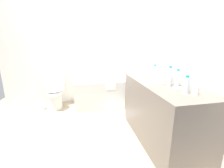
{
  "coord_description": "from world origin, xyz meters",
  "views": [
    {
      "loc": [
        0.01,
        -2.21,
        1.35
      ],
      "look_at": [
        0.51,
        0.14,
        0.7
      ],
      "focal_mm": 24.75,
      "sensor_mm": 36.0,
      "label": 1
    }
  ],
  "objects_px": {
    "bathtub": "(108,91)",
    "water_bottle_0": "(170,77)",
    "water_bottle_1": "(155,72)",
    "drinking_glass_2": "(196,90)",
    "drinking_glass_0": "(150,74)",
    "soap_dish": "(178,88)",
    "water_bottle_2": "(186,85)",
    "bath_mat": "(121,114)",
    "toilet": "(55,93)",
    "drinking_glass_1": "(146,72)",
    "sink_basin": "(159,79)",
    "sink_faucet": "(171,78)",
    "toilet_paper_roll": "(42,107)",
    "water_bottle_3": "(177,78)"
  },
  "relations": [
    {
      "from": "bathtub",
      "to": "water_bottle_0",
      "type": "bearing_deg",
      "value": -72.89
    },
    {
      "from": "water_bottle_1",
      "to": "drinking_glass_2",
      "type": "height_order",
      "value": "water_bottle_1"
    },
    {
      "from": "drinking_glass_0",
      "to": "soap_dish",
      "type": "bearing_deg",
      "value": -88.67
    },
    {
      "from": "water_bottle_2",
      "to": "bath_mat",
      "type": "xyz_separation_m",
      "value": [
        -0.35,
        1.26,
        -0.91
      ]
    },
    {
      "from": "drinking_glass_0",
      "to": "bath_mat",
      "type": "distance_m",
      "value": 1.03
    },
    {
      "from": "bathtub",
      "to": "water_bottle_2",
      "type": "bearing_deg",
      "value": -74.76
    },
    {
      "from": "toilet",
      "to": "water_bottle_0",
      "type": "bearing_deg",
      "value": 43.31
    },
    {
      "from": "water_bottle_0",
      "to": "drinking_glass_1",
      "type": "height_order",
      "value": "water_bottle_0"
    },
    {
      "from": "toilet",
      "to": "drinking_glass_1",
      "type": "xyz_separation_m",
      "value": [
        1.6,
        -0.91,
        0.55
      ]
    },
    {
      "from": "sink_basin",
      "to": "sink_faucet",
      "type": "relative_size",
      "value": 2.05
    },
    {
      "from": "soap_dish",
      "to": "sink_faucet",
      "type": "bearing_deg",
      "value": 67.91
    },
    {
      "from": "bathtub",
      "to": "water_bottle_2",
      "type": "height_order",
      "value": "bathtub"
    },
    {
      "from": "sink_faucet",
      "to": "drinking_glass_1",
      "type": "bearing_deg",
      "value": 111.84
    },
    {
      "from": "bath_mat",
      "to": "toilet_paper_roll",
      "type": "xyz_separation_m",
      "value": [
        -1.55,
        0.57,
        0.05
      ]
    },
    {
      "from": "drinking_glass_2",
      "to": "toilet_paper_roll",
      "type": "height_order",
      "value": "drinking_glass_2"
    },
    {
      "from": "water_bottle_0",
      "to": "bath_mat",
      "type": "height_order",
      "value": "water_bottle_0"
    },
    {
      "from": "drinking_glass_1",
      "to": "sink_faucet",
      "type": "bearing_deg",
      "value": -68.16
    },
    {
      "from": "water_bottle_0",
      "to": "water_bottle_3",
      "type": "xyz_separation_m",
      "value": [
        0.08,
        -0.04,
        -0.02
      ]
    },
    {
      "from": "sink_basin",
      "to": "drinking_glass_2",
      "type": "height_order",
      "value": "drinking_glass_2"
    },
    {
      "from": "toilet",
      "to": "water_bottle_3",
      "type": "relative_size",
      "value": 3.05
    },
    {
      "from": "bathtub",
      "to": "sink_basin",
      "type": "distance_m",
      "value": 1.51
    },
    {
      "from": "sink_faucet",
      "to": "water_bottle_2",
      "type": "xyz_separation_m",
      "value": [
        -0.16,
        -0.52,
        0.06
      ]
    },
    {
      "from": "bathtub",
      "to": "drinking_glass_2",
      "type": "xyz_separation_m",
      "value": [
        0.56,
        -1.91,
        0.56
      ]
    },
    {
      "from": "water_bottle_3",
      "to": "drinking_glass_0",
      "type": "relative_size",
      "value": 2.31
    },
    {
      "from": "sink_faucet",
      "to": "bath_mat",
      "type": "bearing_deg",
      "value": 124.56
    },
    {
      "from": "bath_mat",
      "to": "drinking_glass_0",
      "type": "bearing_deg",
      "value": -52.66
    },
    {
      "from": "sink_basin",
      "to": "soap_dish",
      "type": "bearing_deg",
      "value": -85.83
    },
    {
      "from": "sink_faucet",
      "to": "water_bottle_2",
      "type": "height_order",
      "value": "water_bottle_2"
    },
    {
      "from": "bath_mat",
      "to": "toilet_paper_roll",
      "type": "height_order",
      "value": "toilet_paper_roll"
    },
    {
      "from": "water_bottle_0",
      "to": "water_bottle_1",
      "type": "height_order",
      "value": "water_bottle_0"
    },
    {
      "from": "sink_faucet",
      "to": "drinking_glass_2",
      "type": "relative_size",
      "value": 1.63
    },
    {
      "from": "drinking_glass_2",
      "to": "toilet_paper_roll",
      "type": "bearing_deg",
      "value": 135.8
    },
    {
      "from": "sink_basin",
      "to": "soap_dish",
      "type": "distance_m",
      "value": 0.39
    },
    {
      "from": "drinking_glass_2",
      "to": "bath_mat",
      "type": "bearing_deg",
      "value": 107.09
    },
    {
      "from": "sink_basin",
      "to": "drinking_glass_1",
      "type": "xyz_separation_m",
      "value": [
        0.01,
        0.45,
        0.01
      ]
    },
    {
      "from": "water_bottle_2",
      "to": "bath_mat",
      "type": "relative_size",
      "value": 0.32
    },
    {
      "from": "water_bottle_1",
      "to": "drinking_glass_0",
      "type": "bearing_deg",
      "value": 106.87
    },
    {
      "from": "bathtub",
      "to": "water_bottle_0",
      "type": "relative_size",
      "value": 5.95
    },
    {
      "from": "bathtub",
      "to": "water_bottle_0",
      "type": "height_order",
      "value": "bathtub"
    },
    {
      "from": "water_bottle_0",
      "to": "bath_mat",
      "type": "xyz_separation_m",
      "value": [
        -0.33,
        0.97,
        -0.94
      ]
    },
    {
      "from": "soap_dish",
      "to": "bath_mat",
      "type": "distance_m",
      "value": 1.45
    },
    {
      "from": "bath_mat",
      "to": "bathtub",
      "type": "bearing_deg",
      "value": 104.45
    },
    {
      "from": "water_bottle_0",
      "to": "toilet_paper_roll",
      "type": "relative_size",
      "value": 2.09
    },
    {
      "from": "bathtub",
      "to": "sink_faucet",
      "type": "height_order",
      "value": "bathtub"
    },
    {
      "from": "toilet",
      "to": "drinking_glass_2",
      "type": "bearing_deg",
      "value": 38.91
    },
    {
      "from": "sink_faucet",
      "to": "water_bottle_0",
      "type": "relative_size",
      "value": 0.62
    },
    {
      "from": "bathtub",
      "to": "sink_faucet",
      "type": "bearing_deg",
      "value": -63.47
    },
    {
      "from": "drinking_glass_2",
      "to": "toilet_paper_roll",
      "type": "distance_m",
      "value": 2.85
    },
    {
      "from": "water_bottle_2",
      "to": "water_bottle_3",
      "type": "distance_m",
      "value": 0.25
    },
    {
      "from": "water_bottle_0",
      "to": "drinking_glass_0",
      "type": "relative_size",
      "value": 2.66
    }
  ]
}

